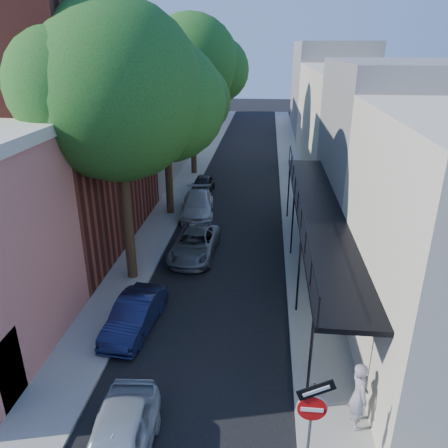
% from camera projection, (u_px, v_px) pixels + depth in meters
% --- Properties ---
extents(road_surface, '(6.00, 64.00, 0.01)m').
position_uv_depth(road_surface, '(243.00, 166.00, 37.55)').
color(road_surface, black).
rests_on(road_surface, ground).
extents(sidewalk_left, '(2.00, 64.00, 0.12)m').
position_uv_depth(sidewalk_left, '(197.00, 164.00, 37.89)').
color(sidewalk_left, gray).
rests_on(sidewalk_left, ground).
extents(sidewalk_right, '(2.00, 64.00, 0.12)m').
position_uv_depth(sidewalk_right, '(290.00, 166.00, 37.16)').
color(sidewalk_right, gray).
rests_on(sidewalk_right, ground).
extents(buildings_left, '(10.10, 59.10, 12.00)m').
position_uv_depth(buildings_left, '(129.00, 107.00, 35.37)').
color(buildings_left, '#CF746A').
rests_on(buildings_left, ground).
extents(buildings_right, '(9.80, 55.00, 10.00)m').
position_uv_depth(buildings_right, '(357.00, 116.00, 34.57)').
color(buildings_right, beige).
rests_on(buildings_right, ground).
extents(sign_post, '(0.89, 0.17, 2.99)m').
position_uv_depth(sign_post, '(312.00, 412.00, 9.78)').
color(sign_post, '#595B60').
rests_on(sign_post, ground).
extents(oak_near, '(7.48, 6.80, 11.42)m').
position_uv_depth(oak_near, '(130.00, 95.00, 16.69)').
color(oak_near, '#382816').
rests_on(oak_near, ground).
extents(oak_mid, '(6.60, 6.00, 10.20)m').
position_uv_depth(oak_mid, '(172.00, 95.00, 24.34)').
color(oak_mid, '#382816').
rests_on(oak_mid, ground).
extents(oak_far, '(7.70, 7.00, 11.90)m').
position_uv_depth(oak_far, '(198.00, 65.00, 32.19)').
color(oak_far, '#382816').
rests_on(oak_far, ground).
extents(parked_car_a, '(1.90, 4.18, 1.39)m').
position_uv_depth(parked_car_a, '(117.00, 447.00, 10.51)').
color(parked_car_a, '#9CA6AD').
rests_on(parked_car_a, ground).
extents(parked_car_b, '(1.68, 3.86, 1.23)m').
position_uv_depth(parked_car_b, '(135.00, 315.00, 15.77)').
color(parked_car_b, '#111737').
rests_on(parked_car_b, ground).
extents(parked_car_c, '(2.21, 4.51, 1.23)m').
position_uv_depth(parked_car_c, '(195.00, 244.00, 21.36)').
color(parked_car_c, slate).
rests_on(parked_car_c, ground).
extents(parked_car_d, '(2.37, 4.76, 1.33)m').
position_uv_depth(parked_car_d, '(198.00, 205.00, 26.42)').
color(parked_car_d, silver).
rests_on(parked_car_d, ground).
extents(parked_car_e, '(1.48, 3.50, 1.18)m').
position_uv_depth(parked_car_e, '(203.00, 185.00, 30.45)').
color(parked_car_e, black).
rests_on(parked_car_e, ground).
extents(pedestrian, '(0.60, 0.80, 2.00)m').
position_uv_depth(pedestrian, '(359.00, 395.00, 11.48)').
color(pedestrian, gray).
rests_on(pedestrian, sidewalk_right).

